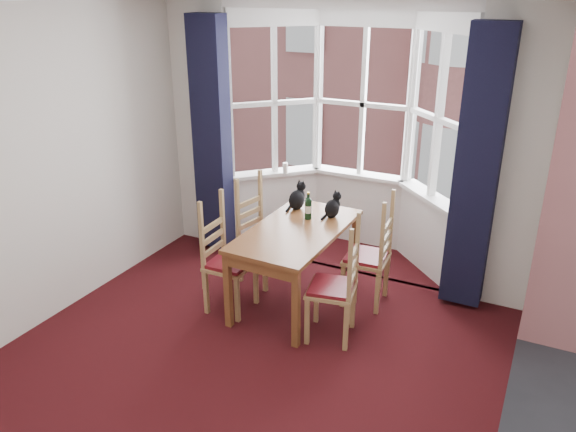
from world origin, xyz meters
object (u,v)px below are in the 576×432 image
Objects in this scene: chair_left_far at (257,237)px; chair_right_far at (376,260)px; chair_right_near at (342,290)px; wine_bottle at (308,207)px; candle_tall at (285,168)px; chair_left_near at (222,263)px; cat_left at (297,198)px; cat_right at (333,207)px; dining_table at (296,238)px.

chair_left_far and chair_right_far have the same top height.
chair_right_far is (0.08, 0.69, 0.00)m from chair_right_near.
chair_right_near is 3.32× the size of wine_bottle.
candle_tall is (-0.72, 0.94, 0.03)m from wine_bottle.
cat_left is at bearing 67.08° from chair_left_near.
cat_left reaches higher than chair_right_far.
cat_right is at bearing 38.29° from wine_bottle.
chair_left_far is 0.90m from cat_right.
dining_table is 1.61× the size of chair_left_near.
cat_left is 1.10× the size of cat_right.
chair_left_far and chair_right_near have the same top height.
chair_right_near is 3.38× the size of cat_right.
dining_table is at bearing -89.40° from wine_bottle.
wine_bottle reaches higher than candle_tall.
cat_left is 0.90m from candle_tall.
chair_right_near is 1.27m from cat_left.
chair_right_near is 2.14m from candle_tall.
chair_left_far is at bearing 89.92° from chair_left_near.
cat_right is 2.14× the size of candle_tall.
chair_left_far is at bearing 156.29° from dining_table.
cat_right is at bearing 65.63° from dining_table.
wine_bottle reaches higher than chair_left_far.
candle_tall reaches higher than chair_right_far.
candle_tall is (-0.92, 0.78, 0.05)m from cat_right.
cat_right is 0.25m from wine_bottle.
chair_right_far is 1.02m from cat_left.
chair_right_far is 0.67m from cat_right.
chair_right_far is at bearing -14.01° from cat_right.
chair_left_near is 1.00× the size of chair_left_far.
dining_table is 0.35m from wine_bottle.
chair_right_far reaches higher than dining_table.
cat_left reaches higher than dining_table.
chair_right_far is at bearing 2.25° from wine_bottle.
chair_left_far is at bearing -167.80° from cat_right.
candle_tall is at bearing 127.59° from wine_bottle.
chair_right_far is 1.76m from candle_tall.
candle_tall reaches higher than dining_table.
cat_right is at bearing 165.99° from chair_right_far.
chair_left_near is 1.00× the size of chair_right_far.
chair_left_far is 1.07m from candle_tall.
cat_right is 1.21m from candle_tall.
candle_tall reaches higher than chair_left_near.
wine_bottle reaches higher than dining_table.
chair_left_near is 3.07× the size of cat_left.
candle_tall is (-0.51, 0.74, 0.04)m from cat_left.
cat_right is (0.78, 0.17, 0.41)m from chair_left_far.
chair_left_near is at bearing -151.33° from chair_right_far.
dining_table is 0.79m from chair_right_far.
wine_bottle is at bearing -141.71° from cat_right.
cat_right is (-0.51, 0.13, 0.41)m from chair_right_far.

